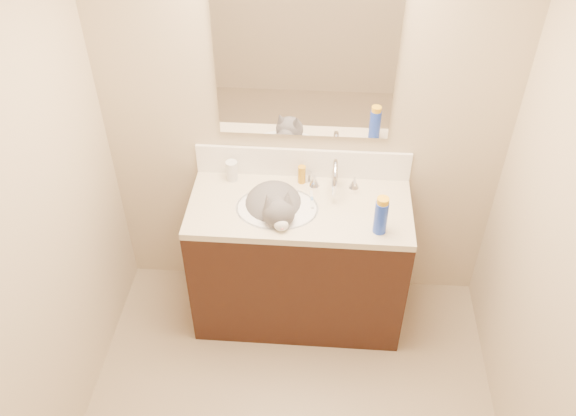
% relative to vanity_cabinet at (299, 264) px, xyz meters
% --- Properties ---
extents(room_shell, '(2.24, 2.54, 2.52)m').
position_rel_vanity_cabinet_xyz_m(room_shell, '(0.00, -0.97, 1.08)').
color(room_shell, '#BFAC8E').
rests_on(room_shell, ground).
extents(vanity_cabinet, '(1.20, 0.55, 0.82)m').
position_rel_vanity_cabinet_xyz_m(vanity_cabinet, '(0.00, 0.00, 0.00)').
color(vanity_cabinet, black).
rests_on(vanity_cabinet, ground).
extents(counter_slab, '(1.20, 0.55, 0.04)m').
position_rel_vanity_cabinet_xyz_m(counter_slab, '(0.00, 0.00, 0.43)').
color(counter_slab, beige).
rests_on(counter_slab, vanity_cabinet).
extents(basin, '(0.45, 0.36, 0.14)m').
position_rel_vanity_cabinet_xyz_m(basin, '(-0.12, -0.03, 0.38)').
color(basin, white).
rests_on(basin, vanity_cabinet).
extents(faucet, '(0.28, 0.20, 0.21)m').
position_rel_vanity_cabinet_xyz_m(faucet, '(0.18, 0.14, 0.54)').
color(faucet, silver).
rests_on(faucet, counter_slab).
extents(cat, '(0.43, 0.48, 0.34)m').
position_rel_vanity_cabinet_xyz_m(cat, '(-0.13, -0.01, 0.43)').
color(cat, '#4F4D4F').
rests_on(cat, basin).
extents(backsplash, '(1.20, 0.02, 0.18)m').
position_rel_vanity_cabinet_xyz_m(backsplash, '(0.00, 0.26, 0.54)').
color(backsplash, white).
rests_on(backsplash, counter_slab).
extents(mirror, '(0.90, 0.02, 0.80)m').
position_rel_vanity_cabinet_xyz_m(mirror, '(0.00, 0.26, 1.13)').
color(mirror, white).
rests_on(mirror, room_shell).
extents(pill_bottle, '(0.07, 0.07, 0.12)m').
position_rel_vanity_cabinet_xyz_m(pill_bottle, '(-0.39, 0.20, 0.51)').
color(pill_bottle, silver).
rests_on(pill_bottle, counter_slab).
extents(pill_label, '(0.06, 0.06, 0.04)m').
position_rel_vanity_cabinet_xyz_m(pill_label, '(-0.39, 0.20, 0.49)').
color(pill_label, orange).
rests_on(pill_label, pill_bottle).
extents(silver_jar, '(0.06, 0.06, 0.06)m').
position_rel_vanity_cabinet_xyz_m(silver_jar, '(0.03, 0.22, 0.48)').
color(silver_jar, '#B7B7BC').
rests_on(silver_jar, counter_slab).
extents(amber_bottle, '(0.05, 0.05, 0.11)m').
position_rel_vanity_cabinet_xyz_m(amber_bottle, '(-0.00, 0.20, 0.50)').
color(amber_bottle, orange).
rests_on(amber_bottle, counter_slab).
extents(toothbrush, '(0.03, 0.14, 0.01)m').
position_rel_vanity_cabinet_xyz_m(toothbrush, '(0.06, 0.05, 0.46)').
color(toothbrush, silver).
rests_on(toothbrush, counter_slab).
extents(toothbrush_head, '(0.02, 0.03, 0.01)m').
position_rel_vanity_cabinet_xyz_m(toothbrush_head, '(0.06, 0.05, 0.46)').
color(toothbrush_head, '#5D8AC5').
rests_on(toothbrush_head, counter_slab).
extents(spray_can, '(0.08, 0.08, 0.19)m').
position_rel_vanity_cabinet_xyz_m(spray_can, '(0.42, -0.17, 0.54)').
color(spray_can, blue).
rests_on(spray_can, counter_slab).
extents(spray_cap, '(0.07, 0.07, 0.04)m').
position_rel_vanity_cabinet_xyz_m(spray_cap, '(0.42, -0.17, 0.65)').
color(spray_cap, gold).
rests_on(spray_cap, spray_can).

